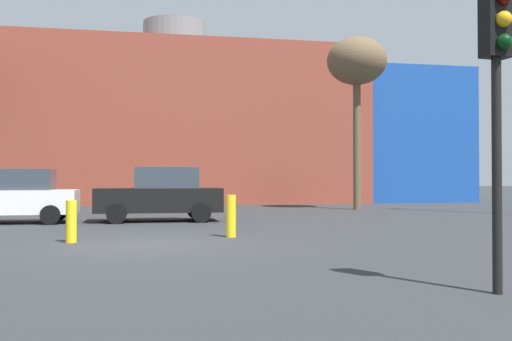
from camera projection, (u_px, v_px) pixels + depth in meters
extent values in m
plane|color=#2D3033|center=(141.00, 245.00, 12.53)|extent=(200.00, 200.00, 0.00)
cube|color=brown|center=(175.00, 128.00, 36.98)|extent=(22.59, 10.47, 9.44)
cube|color=#19479E|center=(392.00, 139.00, 39.87)|extent=(7.23, 9.43, 8.46)
cylinder|color=slate|center=(175.00, 39.00, 37.07)|extent=(4.00, 4.00, 2.00)
cube|color=white|center=(13.00, 202.00, 18.85)|extent=(4.06, 1.74, 0.77)
cube|color=#333D47|center=(21.00, 180.00, 18.91)|extent=(2.03, 1.55, 0.68)
cylinder|color=black|center=(50.00, 215.00, 18.23)|extent=(0.62, 0.21, 0.62)
cylinder|color=black|center=(58.00, 212.00, 19.97)|extent=(0.62, 0.21, 0.62)
cube|color=black|center=(159.00, 200.00, 19.77)|extent=(4.24, 1.82, 0.81)
cube|color=#333D47|center=(166.00, 178.00, 19.83)|extent=(2.12, 1.62, 0.71)
cylinder|color=black|center=(116.00, 214.00, 18.58)|extent=(0.65, 0.22, 0.65)
cylinder|color=black|center=(119.00, 211.00, 20.41)|extent=(0.65, 0.22, 0.65)
cylinder|color=black|center=(201.00, 213.00, 19.11)|extent=(0.65, 0.22, 0.65)
cylinder|color=black|center=(196.00, 210.00, 20.94)|extent=(0.65, 0.22, 0.65)
cylinder|color=black|center=(497.00, 175.00, 7.24)|extent=(0.12, 0.12, 2.96)
cube|color=black|center=(496.00, 22.00, 7.27)|extent=(0.38, 0.27, 0.90)
sphere|color=#F2A514|center=(504.00, 19.00, 7.13)|extent=(0.20, 0.20, 0.20)
sphere|color=black|center=(504.00, 42.00, 7.13)|extent=(0.20, 0.20, 0.20)
cylinder|color=brown|center=(357.00, 143.00, 27.52)|extent=(0.36, 0.36, 6.31)
ellipsoid|color=brown|center=(357.00, 61.00, 27.58)|extent=(2.84, 2.84, 2.27)
cylinder|color=yellow|center=(71.00, 221.00, 13.07)|extent=(0.24, 0.24, 0.96)
cylinder|color=yellow|center=(231.00, 216.00, 14.33)|extent=(0.24, 0.24, 1.04)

